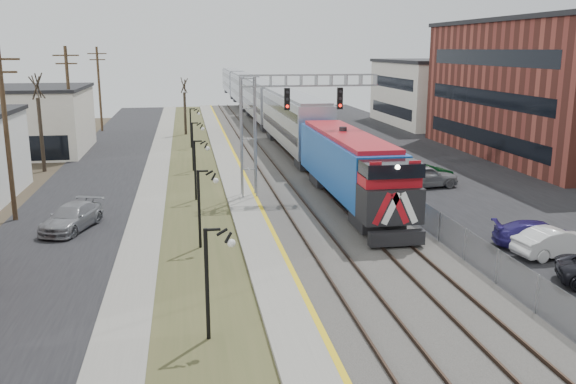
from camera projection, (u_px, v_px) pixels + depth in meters
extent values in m
cube|color=black|center=(93.00, 182.00, 45.61)|extent=(7.00, 120.00, 0.04)
cube|color=gray|center=(154.00, 180.00, 46.33)|extent=(2.00, 120.00, 0.08)
cube|color=#414625|center=(194.00, 178.00, 46.82)|extent=(4.00, 120.00, 0.06)
cube|color=gray|center=(233.00, 176.00, 47.29)|extent=(2.00, 120.00, 0.24)
cube|color=#595651|center=(296.00, 174.00, 48.10)|extent=(8.00, 120.00, 0.20)
cube|color=black|center=(440.00, 170.00, 50.07)|extent=(16.00, 120.00, 0.04)
cube|color=gold|center=(244.00, 174.00, 47.40)|extent=(0.24, 120.00, 0.01)
cube|color=#2D2119|center=(262.00, 173.00, 47.62)|extent=(0.08, 120.00, 0.15)
cube|color=#2D2119|center=(281.00, 172.00, 47.86)|extent=(0.08, 120.00, 0.15)
cube|color=#2D2119|center=(306.00, 172.00, 48.18)|extent=(0.08, 120.00, 0.15)
cube|color=#2D2119|center=(324.00, 171.00, 48.43)|extent=(0.08, 120.00, 0.15)
cube|color=#144DA5|center=(350.00, 169.00, 37.82)|extent=(3.00, 17.00, 4.25)
cube|color=black|center=(396.00, 238.00, 29.87)|extent=(2.80, 0.50, 0.70)
cube|color=#A6A9B1|center=(293.00, 122.00, 57.18)|extent=(3.00, 22.00, 5.33)
cube|color=#A6A9B1|center=(263.00, 102.00, 79.06)|extent=(3.00, 22.00, 5.33)
cube|color=#A6A9B1|center=(245.00, 90.00, 100.94)|extent=(3.00, 22.00, 5.33)
cube|color=#A6A9B1|center=(234.00, 83.00, 122.82)|extent=(3.00, 22.00, 5.33)
cube|color=gray|center=(248.00, 139.00, 39.76)|extent=(1.00, 1.00, 8.00)
cube|color=gray|center=(309.00, 80.00, 39.55)|extent=(9.00, 0.80, 0.80)
cube|color=black|center=(287.00, 99.00, 39.14)|extent=(0.35, 0.25, 1.40)
cube|color=black|center=(340.00, 98.00, 39.71)|extent=(0.35, 0.25, 1.40)
cylinder|color=black|center=(207.00, 286.00, 20.46)|extent=(0.14, 0.14, 4.00)
cylinder|color=black|center=(199.00, 210.00, 30.05)|extent=(0.14, 0.14, 4.00)
cylinder|color=black|center=(195.00, 171.00, 39.65)|extent=(0.14, 0.14, 4.00)
cylinder|color=black|center=(193.00, 147.00, 49.25)|extent=(0.14, 0.14, 4.00)
cylinder|color=black|center=(191.00, 128.00, 60.77)|extent=(0.14, 0.14, 4.00)
cylinder|color=#4C3823|center=(7.00, 135.00, 34.38)|extent=(0.28, 0.28, 10.00)
cylinder|color=#4C3823|center=(70.00, 104.00, 53.58)|extent=(0.28, 0.28, 10.00)
cylinder|color=#4C3823|center=(99.00, 90.00, 72.77)|extent=(0.28, 0.28, 10.00)
cube|color=gray|center=(348.00, 164.00, 48.62)|extent=(0.04, 120.00, 1.60)
cube|color=beige|center=(9.00, 122.00, 57.78)|extent=(14.00, 12.00, 6.00)
cube|color=brown|center=(566.00, 91.00, 55.76)|extent=(16.00, 26.00, 12.00)
cube|color=beige|center=(450.00, 94.00, 80.22)|extent=(16.00, 18.00, 8.00)
cylinder|color=#382D23|center=(41.00, 135.00, 49.00)|extent=(0.30, 0.30, 5.95)
cylinder|color=#382D23|center=(185.00, 114.00, 70.18)|extent=(0.30, 0.30, 4.90)
imported|color=white|center=(556.00, 243.00, 29.13)|extent=(4.38, 2.05, 1.39)
imported|color=navy|center=(540.00, 236.00, 30.37)|extent=(4.88, 3.03, 1.32)
imported|color=gray|center=(424.00, 176.00, 43.68)|extent=(5.05, 2.55, 1.65)
imported|color=#0B3716|center=(423.00, 174.00, 45.14)|extent=(4.68, 2.42, 1.47)
imported|color=gray|center=(72.00, 218.00, 33.45)|extent=(3.37, 5.14, 1.38)
imported|color=silver|center=(367.00, 148.00, 57.48)|extent=(4.15, 2.48, 1.32)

